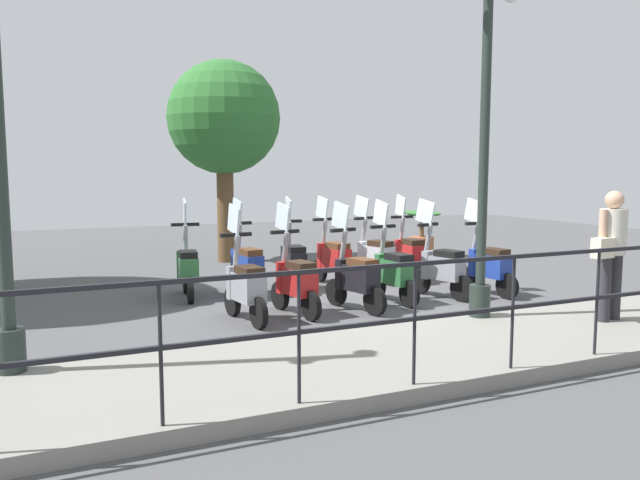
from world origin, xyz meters
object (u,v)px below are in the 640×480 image
object	(u,v)px
scooter_far_4	(246,265)
scooter_far_2	(333,258)
scooter_near_3	(355,277)
pedestrian_with_bag	(611,245)
scooter_near_0	(488,265)
scooter_near_4	(295,280)
lamp_post_far	(0,162)
scooter_near_5	(245,286)
scooter_far_1	(374,256)
scooter_near_1	(441,267)
scooter_far_0	(409,254)
potted_palm	(422,237)
scooter_near_2	(393,271)
lamp_post_near	(484,158)
scooter_far_3	(293,262)
scooter_far_5	(188,268)
tree_distant	(224,119)

from	to	relation	value
scooter_far_4	scooter_far_2	bearing A→B (deg)	-90.29
scooter_near_3	pedestrian_with_bag	bearing A→B (deg)	-149.81
pedestrian_with_bag	scooter_near_0	distance (m)	2.55
scooter_near_4	scooter_far_2	bearing A→B (deg)	-47.49
lamp_post_far	scooter_near_3	xyz separation A→B (m)	(1.51, -4.33, -1.57)
scooter_near_5	scooter_far_2	xyz separation A→B (m)	(1.89, -2.17, 0.00)
lamp_post_far	scooter_near_4	xyz separation A→B (m)	(1.60, -3.45, -1.57)
scooter_far_1	scooter_far_2	bearing A→B (deg)	70.14
lamp_post_far	scooter_near_1	world-z (taller)	lamp_post_far
scooter_far_0	scooter_near_0	bearing A→B (deg)	-162.34
scooter_near_0	scooter_near_4	distance (m)	3.33
lamp_post_far	scooter_far_4	world-z (taller)	lamp_post_far
scooter_near_4	potted_palm	bearing A→B (deg)	-57.87
potted_palm	scooter_near_5	world-z (taller)	scooter_near_5
scooter_near_2	scooter_far_4	world-z (taller)	same
lamp_post_near	scooter_far_3	xyz separation A→B (m)	(3.25, 1.23, -1.66)
lamp_post_near	scooter_near_4	xyz separation A→B (m)	(1.60, 1.86, -1.66)
scooter_near_3	scooter_far_3	world-z (taller)	same
scooter_far_3	scooter_far_0	bearing A→B (deg)	-81.16
scooter_far_5	pedestrian_with_bag	bearing A→B (deg)	-126.73
scooter_far_3	scooter_far_4	bearing A→B (deg)	100.92
scooter_near_0	scooter_far_0	size ratio (longest dim) A/B	1.00
scooter_near_2	scooter_near_0	bearing A→B (deg)	-98.37
lamp_post_near	scooter_far_1	xyz separation A→B (m)	(3.34, -0.35, -1.66)
lamp_post_near	scooter_far_3	distance (m)	3.85
scooter_near_3	scooter_far_1	size ratio (longest dim) A/B	1.00
tree_distant	scooter_far_3	world-z (taller)	tree_distant
scooter_near_1	scooter_near_3	world-z (taller)	same
lamp_post_near	tree_distant	size ratio (longest dim) A/B	1.04
scooter_near_1	scooter_far_0	xyz separation A→B (m)	(1.55, -0.39, 0.00)
scooter_far_0	pedestrian_with_bag	bearing A→B (deg)	-173.25
lamp_post_far	scooter_far_3	size ratio (longest dim) A/B	2.79
lamp_post_far	scooter_near_1	xyz separation A→B (m)	(1.76, -5.97, -1.57)
scooter_far_0	scooter_far_1	bearing A→B (deg)	90.77
scooter_far_1	scooter_far_2	world-z (taller)	same
scooter_near_3	scooter_far_0	bearing A→B (deg)	-62.23
scooter_far_4	potted_palm	bearing A→B (deg)	-69.16
scooter_near_4	scooter_near_1	bearing A→B (deg)	-95.52
lamp_post_far	scooter_near_5	world-z (taller)	lamp_post_far
tree_distant	scooter_far_5	xyz separation A→B (m)	(-3.56, 1.62, -2.58)
scooter_near_2	scooter_near_5	size ratio (longest dim) A/B	1.00
potted_palm	scooter_far_5	xyz separation A→B (m)	(-2.52, 5.96, 0.04)
tree_distant	scooter_far_4	xyz separation A→B (m)	(-3.69, 0.71, -2.58)
tree_distant	scooter_far_4	bearing A→B (deg)	169.11
scooter_near_4	scooter_far_0	xyz separation A→B (m)	(1.70, -2.90, 0.00)
pedestrian_with_bag	lamp_post_near	bearing A→B (deg)	49.50
scooter_far_5	tree_distant	bearing A→B (deg)	-16.68
pedestrian_with_bag	scooter_near_0	world-z (taller)	pedestrian_with_bag
pedestrian_with_bag	scooter_far_3	size ratio (longest dim) A/B	1.03
lamp_post_far	scooter_near_1	size ratio (longest dim) A/B	2.79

